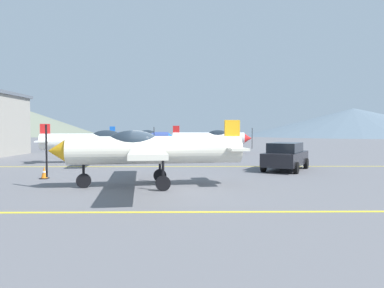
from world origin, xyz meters
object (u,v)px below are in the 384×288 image
Objects in this scene: airplane_far at (212,138)px; airplane_back at (142,136)px; airplane_near at (149,149)px; car_sedan at (286,156)px; airplane_mid at (98,141)px; traffic_cone_front at (44,173)px.

airplane_far is 11.46m from airplane_back.
airplane_near is at bearing -81.81° from airplane_back.
airplane_far reaches higher than car_sedan.
airplane_mid reaches higher than traffic_cone_front.
airplane_mid is at bearing 115.09° from airplane_near.
car_sedan is 13.15m from traffic_cone_front.
airplane_near reaches higher than car_sedan.
airplane_mid is 1.00× the size of airplane_far.
airplane_near is at bearing -101.38° from airplane_far.
airplane_mid and airplane_far have the same top height.
airplane_back is (-8.10, 8.11, 0.00)m from airplane_far.
airplane_mid is 15.85× the size of traffic_cone_front.
airplane_back is at bearing 116.90° from car_sedan.
airplane_back is 15.85× the size of traffic_cone_front.
airplane_far is (4.04, 20.08, 0.00)m from airplane_near.
airplane_near reaches higher than traffic_cone_front.
airplane_near is 2.02× the size of car_sedan.
airplane_far is at bearing -45.06° from airplane_back.
airplane_far is 2.02× the size of car_sedan.
airplane_far is 15.83× the size of traffic_cone_front.
airplane_back reaches higher than car_sedan.
airplane_back is at bearing 134.94° from airplane_far.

